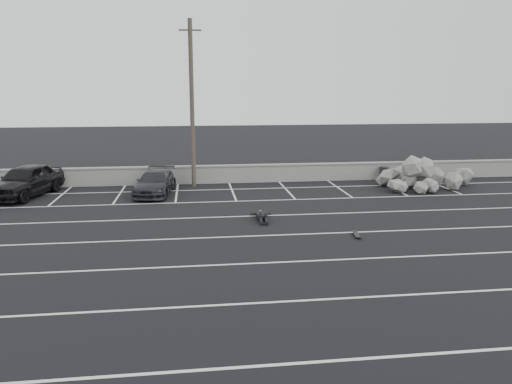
{
  "coord_description": "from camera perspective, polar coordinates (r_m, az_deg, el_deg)",
  "views": [
    {
      "loc": [
        -1.1,
        -15.08,
        5.53
      ],
      "look_at": [
        1.65,
        6.37,
        1.0
      ],
      "focal_mm": 35.0,
      "sensor_mm": 36.0,
      "label": 1
    }
  ],
  "objects": [
    {
      "name": "person",
      "position": [
        21.54,
        0.62,
        -2.41
      ],
      "size": [
        1.12,
        2.41,
        0.47
      ],
      "primitive_type": null,
      "rotation": [
        0.0,
        0.0,
        -0.04
      ],
      "color": "black",
      "rests_on": "ground"
    },
    {
      "name": "skateboard",
      "position": [
        19.34,
        11.43,
        -4.82
      ],
      "size": [
        0.28,
        0.75,
        0.09
      ],
      "rotation": [
        0.0,
        0.0,
        -0.13
      ],
      "color": "black",
      "rests_on": "ground"
    },
    {
      "name": "ground",
      "position": [
        16.1,
        -2.96,
        -8.28
      ],
      "size": [
        120.0,
        120.0,
        0.0
      ],
      "primitive_type": "plane",
      "color": "black",
      "rests_on": "ground"
    },
    {
      "name": "trash_bin",
      "position": [
        31.28,
        14.42,
        2.06
      ],
      "size": [
        0.58,
        0.58,
        0.84
      ],
      "rotation": [
        0.0,
        0.0,
        0.06
      ],
      "color": "#262628",
      "rests_on": "ground"
    },
    {
      "name": "stall_lines",
      "position": [
        20.28,
        -4.15,
        -4.01
      ],
      "size": [
        36.0,
        20.05,
        0.01
      ],
      "color": "silver",
      "rests_on": "ground"
    },
    {
      "name": "car_right",
      "position": [
        26.86,
        -11.48,
        1.05
      ],
      "size": [
        2.27,
        4.46,
        1.24
      ],
      "primitive_type": "imported",
      "rotation": [
        0.0,
        0.0,
        -0.13
      ],
      "color": "#222227",
      "rests_on": "ground"
    },
    {
      "name": "riprap_pile",
      "position": [
        29.59,
        18.23,
        1.3
      ],
      "size": [
        5.66,
        3.55,
        1.04
      ],
      "color": "gray",
      "rests_on": "ground"
    },
    {
      "name": "utility_pole",
      "position": [
        28.3,
        -7.33,
        9.95
      ],
      "size": [
        1.22,
        0.24,
        9.19
      ],
      "color": "#4C4238",
      "rests_on": "ground"
    },
    {
      "name": "seawall",
      "position": [
        29.53,
        -5.06,
        2.07
      ],
      "size": [
        50.0,
        0.45,
        1.06
      ],
      "color": "gray",
      "rests_on": "ground"
    },
    {
      "name": "car_left",
      "position": [
        28.35,
        -24.82,
        1.19
      ],
      "size": [
        3.24,
        5.24,
        1.67
      ],
      "primitive_type": "imported",
      "rotation": [
        0.0,
        0.0,
        -0.28
      ],
      "color": "black",
      "rests_on": "ground"
    }
  ]
}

